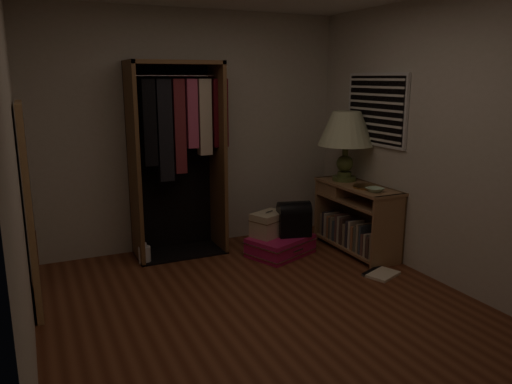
% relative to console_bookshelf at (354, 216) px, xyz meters
% --- Properties ---
extents(ground, '(4.00, 4.00, 0.00)m').
position_rel_console_bookshelf_xyz_m(ground, '(-1.53, -1.04, -0.39)').
color(ground, '#5E2E1B').
rests_on(ground, ground).
extents(room_walls, '(3.52, 4.02, 2.60)m').
position_rel_console_bookshelf_xyz_m(room_walls, '(-1.46, -1.00, 1.11)').
color(room_walls, beige).
rests_on(room_walls, ground).
extents(console_bookshelf, '(0.42, 1.12, 0.75)m').
position_rel_console_bookshelf_xyz_m(console_bookshelf, '(0.00, 0.00, 0.00)').
color(console_bookshelf, '#956B48').
rests_on(console_bookshelf, ground).
extents(open_wardrobe, '(1.02, 0.50, 2.05)m').
position_rel_console_bookshelf_xyz_m(open_wardrobe, '(-1.75, 0.73, 0.83)').
color(open_wardrobe, brown).
rests_on(open_wardrobe, ground).
extents(floor_mirror, '(0.06, 0.80, 1.70)m').
position_rel_console_bookshelf_xyz_m(floor_mirror, '(-3.24, -0.04, 0.46)').
color(floor_mirror, tan).
rests_on(floor_mirror, ground).
extents(pink_suitcase, '(0.81, 0.71, 0.21)m').
position_rel_console_bookshelf_xyz_m(pink_suitcase, '(-0.81, 0.19, -0.29)').
color(pink_suitcase, '#C6185B').
rests_on(pink_suitcase, ground).
extents(train_case, '(0.45, 0.39, 0.27)m').
position_rel_console_bookshelf_xyz_m(train_case, '(-0.91, 0.28, -0.06)').
color(train_case, '#C4B595').
rests_on(train_case, pink_suitcase).
extents(black_bag, '(0.39, 0.30, 0.38)m').
position_rel_console_bookshelf_xyz_m(black_bag, '(-0.66, 0.17, 0.01)').
color(black_bag, black).
rests_on(black_bag, pink_suitcase).
extents(table_lamp, '(0.68, 0.68, 0.77)m').
position_rel_console_bookshelf_xyz_m(table_lamp, '(0.01, 0.22, 0.92)').
color(table_lamp, '#46572A').
rests_on(table_lamp, console_bookshelf).
extents(brass_tray, '(0.29, 0.29, 0.02)m').
position_rel_console_bookshelf_xyz_m(brass_tray, '(0.01, -0.19, 0.37)').
color(brass_tray, '#A3773E').
rests_on(brass_tray, console_bookshelf).
extents(ceramic_bowl, '(0.19, 0.19, 0.04)m').
position_rel_console_bookshelf_xyz_m(ceramic_bowl, '(-0.04, -0.39, 0.38)').
color(ceramic_bowl, '#ADCFAE').
rests_on(ceramic_bowl, console_bookshelf).
extents(white_jug, '(0.15, 0.15, 0.22)m').
position_rel_console_bookshelf_xyz_m(white_jug, '(-2.21, 0.56, -0.30)').
color(white_jug, silver).
rests_on(white_jug, ground).
extents(floor_book, '(0.39, 0.35, 0.03)m').
position_rel_console_bookshelf_xyz_m(floor_book, '(-0.19, -0.72, -0.38)').
color(floor_book, '#EDE2C7').
rests_on(floor_book, ground).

